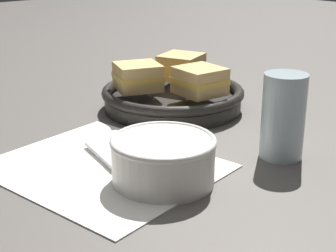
# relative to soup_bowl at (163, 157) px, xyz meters

# --- Properties ---
(ground_plane) EXTENTS (4.00, 4.00, 0.00)m
(ground_plane) POSITION_rel_soup_bowl_xyz_m (-0.11, 0.04, -0.03)
(ground_plane) COLOR #56514C
(napkin) EXTENTS (0.32, 0.29, 0.00)m
(napkin) POSITION_rel_soup_bowl_xyz_m (-0.09, -0.03, -0.03)
(napkin) COLOR white
(napkin) RESTS_ON ground_plane
(soup_bowl) EXTENTS (0.13, 0.13, 0.06)m
(soup_bowl) POSITION_rel_soup_bowl_xyz_m (0.00, 0.00, 0.00)
(soup_bowl) COLOR silver
(soup_bowl) RESTS_ON ground_plane
(spoon) EXTENTS (0.17, 0.05, 0.01)m
(spoon) POSITION_rel_soup_bowl_xyz_m (-0.04, -0.03, -0.03)
(spoon) COLOR silver
(spoon) RESTS_ON napkin
(skillet) EXTENTS (0.26, 0.26, 0.04)m
(skillet) POSITION_rel_soup_bowl_xyz_m (-0.22, 0.21, -0.01)
(skillet) COLOR black
(skillet) RESTS_ON ground_plane
(sandwich_near_left) EXTENTS (0.08, 0.08, 0.05)m
(sandwich_near_left) POSITION_rel_soup_bowl_xyz_m (-0.15, 0.22, 0.03)
(sandwich_near_left) COLOR #DBB26B
(sandwich_near_left) RESTS_ON skillet
(sandwich_near_right) EXTENTS (0.10, 0.10, 0.05)m
(sandwich_near_right) POSITION_rel_soup_bowl_xyz_m (-0.25, 0.27, 0.03)
(sandwich_near_right) COLOR #DBB26B
(sandwich_near_right) RESTS_ON skillet
(sandwich_far_left) EXTENTS (0.10, 0.10, 0.05)m
(sandwich_far_left) POSITION_rel_soup_bowl_xyz_m (-0.25, 0.16, 0.03)
(sandwich_far_left) COLOR #DBB26B
(sandwich_far_left) RESTS_ON skillet
(drinking_glass) EXTENTS (0.06, 0.06, 0.12)m
(drinking_glass) POSITION_rel_soup_bowl_xyz_m (0.05, 0.18, 0.03)
(drinking_glass) COLOR silver
(drinking_glass) RESTS_ON ground_plane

